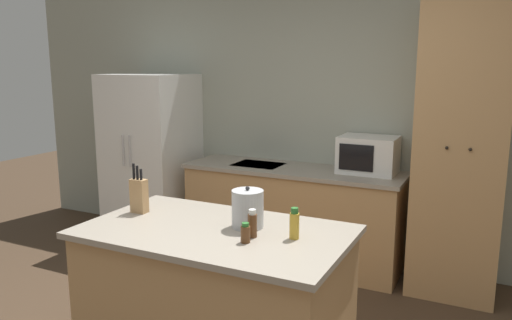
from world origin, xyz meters
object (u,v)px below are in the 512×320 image
(spice_bottle_amber_oil, at_px, (245,233))
(kettle, at_px, (248,209))
(knife_block, at_px, (139,195))
(spice_bottle_tall_dark, at_px, (252,224))
(fire_extinguisher, at_px, (109,214))
(refrigerator, at_px, (152,158))
(spice_bottle_short_red, at_px, (294,224))
(pantry_cabinet, at_px, (461,149))
(microwave, at_px, (368,155))

(spice_bottle_amber_oil, distance_m, kettle, 0.25)
(kettle, bearing_deg, knife_block, -176.47)
(spice_bottle_tall_dark, xyz_separation_m, fire_extinguisher, (-2.63, 1.74, -0.78))
(refrigerator, xyz_separation_m, spice_bottle_short_red, (2.24, -1.69, 0.13))
(pantry_cabinet, height_order, spice_bottle_amber_oil, pantry_cabinet)
(microwave, height_order, spice_bottle_tall_dark, microwave)
(spice_bottle_short_red, bearing_deg, spice_bottle_tall_dark, -160.22)
(fire_extinguisher, bearing_deg, microwave, 3.78)
(refrigerator, xyz_separation_m, pantry_cabinet, (2.91, 0.07, 0.31))
(fire_extinguisher, bearing_deg, refrigerator, 2.50)
(refrigerator, height_order, pantry_cabinet, pantry_cabinet)
(microwave, distance_m, fire_extinguisher, 2.90)
(kettle, relative_size, fire_extinguisher, 0.55)
(spice_bottle_amber_oil, bearing_deg, knife_block, 167.75)
(knife_block, xyz_separation_m, fire_extinguisher, (-1.80, 1.64, -0.82))
(refrigerator, height_order, spice_bottle_tall_dark, refrigerator)
(pantry_cabinet, height_order, microwave, pantry_cabinet)
(spice_bottle_tall_dark, relative_size, spice_bottle_short_red, 0.90)
(refrigerator, height_order, kettle, refrigerator)
(spice_bottle_short_red, xyz_separation_m, spice_bottle_amber_oil, (-0.20, -0.16, -0.03))
(knife_block, relative_size, fire_extinguisher, 0.72)
(knife_block, relative_size, spice_bottle_tall_dark, 2.02)
(spice_bottle_amber_oil, height_order, kettle, kettle)
(knife_block, xyz_separation_m, kettle, (0.73, 0.04, -0.00))
(knife_block, bearing_deg, fire_extinguisher, 137.66)
(pantry_cabinet, xyz_separation_m, knife_block, (-1.70, -1.74, -0.15))
(spice_bottle_short_red, height_order, fire_extinguisher, spice_bottle_short_red)
(microwave, distance_m, spice_bottle_tall_dark, 1.93)
(microwave, height_order, spice_bottle_amber_oil, microwave)
(refrigerator, relative_size, spice_bottle_tall_dark, 11.18)
(kettle, distance_m, fire_extinguisher, 3.10)
(pantry_cabinet, height_order, spice_bottle_short_red, pantry_cabinet)
(microwave, relative_size, spice_bottle_short_red, 2.85)
(refrigerator, bearing_deg, knife_block, -54.08)
(knife_block, relative_size, kettle, 1.30)
(refrigerator, xyz_separation_m, spice_bottle_amber_oil, (2.04, -1.85, 0.10))
(microwave, xyz_separation_m, kettle, (-0.24, -1.78, -0.03))
(refrigerator, relative_size, spice_bottle_amber_oil, 16.16)
(fire_extinguisher, bearing_deg, pantry_cabinet, 1.58)
(knife_block, bearing_deg, kettle, 3.53)
(knife_block, xyz_separation_m, spice_bottle_short_red, (1.03, -0.02, -0.03))
(spice_bottle_tall_dark, distance_m, fire_extinguisher, 3.24)
(kettle, bearing_deg, pantry_cabinet, 60.18)
(knife_block, xyz_separation_m, spice_bottle_amber_oil, (0.83, -0.18, -0.06))
(pantry_cabinet, distance_m, microwave, 0.75)
(microwave, distance_m, spice_bottle_short_red, 1.85)
(kettle, bearing_deg, spice_bottle_tall_dark, -54.41)
(pantry_cabinet, distance_m, kettle, 1.96)
(pantry_cabinet, distance_m, spice_bottle_tall_dark, 2.04)
(pantry_cabinet, bearing_deg, fire_extinguisher, -178.42)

